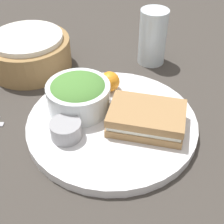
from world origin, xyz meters
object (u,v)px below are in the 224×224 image
Objects in this scene: salad_bowl at (78,94)px; bread_basket at (29,52)px; drink_glass at (153,37)px; plate at (112,123)px; dressing_cup at (66,130)px; sandwich at (147,118)px.

bread_basket is (-0.11, 0.20, -0.01)m from salad_bowl.
drink_glass reaches higher than bread_basket.
drink_glass is (0.13, 0.24, 0.06)m from plate.
dressing_cup is 0.42× the size of drink_glass.
bread_basket is (-0.31, 0.01, -0.03)m from drink_glass.
sandwich is 0.81× the size of bread_basket.
drink_glass is at bearing 44.28° from salad_bowl.
plate is 1.65× the size of bread_basket.
dressing_cup is at bearing -129.37° from drink_glass.
plate is at bearing 21.16° from dressing_cup.
drink_glass is 0.68× the size of bread_basket.
salad_bowl reaches higher than dressing_cup.
salad_bowl is at bearing 149.32° from sandwich.
sandwich is 2.84× the size of dressing_cup.
drink_glass reaches higher than dressing_cup.
bread_basket reaches higher than sandwich.
sandwich is (0.06, -0.03, 0.03)m from plate.
dressing_cup is at bearing -158.84° from plate.
sandwich is at bearing 2.89° from dressing_cup.
plate is 2.63× the size of salad_bowl.
salad_bowl is at bearing 71.04° from dressing_cup.
salad_bowl is 0.27m from drink_glass.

